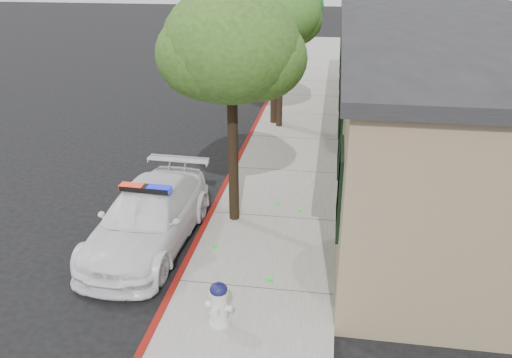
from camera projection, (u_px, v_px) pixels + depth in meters
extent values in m
plane|color=black|center=(174.00, 286.00, 10.35)|extent=(120.00, 120.00, 0.00)
cube|color=gray|center=(272.00, 219.00, 12.81)|extent=(3.20, 60.00, 0.15)
cube|color=maroon|center=(211.00, 214.00, 13.02)|extent=(0.14, 60.00, 0.16)
cube|color=#857257|center=(450.00, 92.00, 16.75)|extent=(7.00, 20.00, 4.00)
cube|color=black|center=(461.00, 24.00, 15.90)|extent=(7.30, 20.30, 0.24)
cube|color=black|center=(340.00, 188.00, 10.03)|extent=(0.08, 1.48, 1.68)
cube|color=black|center=(340.00, 138.00, 12.74)|extent=(0.08, 1.48, 1.68)
cube|color=black|center=(341.00, 105.00, 15.45)|extent=(0.08, 1.48, 1.68)
cube|color=black|center=(341.00, 82.00, 18.17)|extent=(0.08, 1.48, 1.68)
cube|color=black|center=(341.00, 66.00, 20.88)|extent=(0.08, 1.48, 1.68)
cube|color=black|center=(341.00, 53.00, 23.59)|extent=(0.08, 1.48, 1.68)
cube|color=black|center=(341.00, 42.00, 26.30)|extent=(0.08, 1.48, 1.68)
imported|color=white|center=(148.00, 218.00, 11.59)|extent=(2.08, 4.73, 1.35)
cube|color=black|center=(145.00, 188.00, 11.30)|extent=(1.21, 0.33, 0.10)
cube|color=red|center=(132.00, 187.00, 11.35)|extent=(0.53, 0.26, 0.11)
cube|color=#0B12CB|center=(159.00, 189.00, 11.24)|extent=(0.53, 0.26, 0.11)
cylinder|color=silver|center=(220.00, 322.00, 9.06)|extent=(0.36, 0.36, 0.06)
cylinder|color=silver|center=(219.00, 307.00, 8.93)|extent=(0.30, 0.30, 0.58)
cylinder|color=silver|center=(219.00, 293.00, 8.81)|extent=(0.34, 0.34, 0.04)
ellipsoid|color=#11133F|center=(219.00, 290.00, 8.78)|extent=(0.31, 0.31, 0.23)
cylinder|color=#11133F|center=(218.00, 284.00, 8.74)|extent=(0.07, 0.07, 0.06)
cylinder|color=silver|center=(210.00, 304.00, 8.97)|extent=(0.14, 0.13, 0.12)
cylinder|color=silver|center=(229.00, 308.00, 8.87)|extent=(0.14, 0.13, 0.12)
cylinder|color=silver|center=(215.00, 311.00, 8.76)|extent=(0.17, 0.15, 0.15)
cylinder|color=black|center=(233.00, 155.00, 12.02)|extent=(0.24, 0.24, 3.36)
ellipsoid|color=#2A4816|center=(231.00, 45.00, 11.01)|extent=(2.98, 2.98, 2.54)
ellipsoid|color=#2A4816|center=(256.00, 58.00, 11.16)|extent=(2.24, 2.24, 1.90)
ellipsoid|color=#2A4816|center=(210.00, 55.00, 11.00)|extent=(2.33, 2.33, 1.98)
cylinder|color=black|center=(280.00, 82.00, 18.80)|extent=(0.23, 0.23, 3.31)
ellipsoid|color=#2F581B|center=(281.00, 12.00, 17.81)|extent=(2.77, 2.77, 2.36)
ellipsoid|color=#2F581B|center=(291.00, 19.00, 18.15)|extent=(2.24, 2.24, 1.90)
ellipsoid|color=#2F581B|center=(271.00, 18.00, 17.73)|extent=(2.15, 2.15, 1.82)
cylinder|color=black|center=(274.00, 75.00, 19.15)|extent=(0.27, 0.27, 3.66)
ellipsoid|color=#1A561C|center=(290.00, 5.00, 18.32)|extent=(2.40, 2.40, 2.04)
ellipsoid|color=#1A561C|center=(266.00, 4.00, 17.84)|extent=(2.51, 2.51, 2.13)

